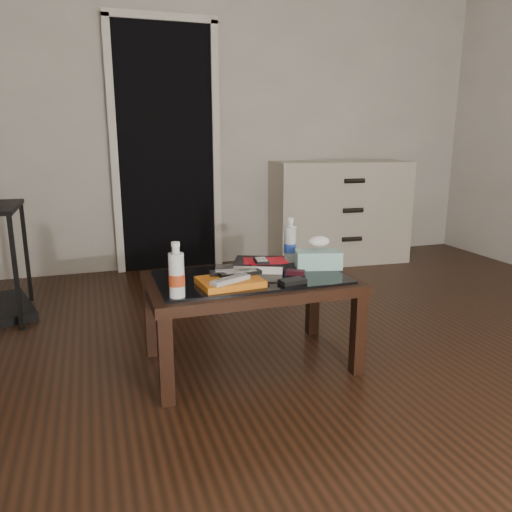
{
  "coord_description": "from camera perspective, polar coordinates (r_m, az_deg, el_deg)",
  "views": [
    {
      "loc": [
        -1.02,
        -1.77,
        1.14
      ],
      "look_at": [
        -0.27,
        0.49,
        0.55
      ],
      "focal_mm": 35.0,
      "sensor_mm": 36.0,
      "label": 1
    }
  ],
  "objects": [
    {
      "name": "dvd_mailers",
      "position": [
        2.52,
        0.73,
        -0.52
      ],
      "size": [
        0.22,
        0.18,
        0.01
      ],
      "primitive_type": "cube",
      "rotation": [
        0.0,
        0.0,
        -0.26
      ],
      "color": "#AD0B17",
      "rests_on": "textbook"
    },
    {
      "name": "tissue_box",
      "position": [
        2.58,
        7.14,
        -0.39
      ],
      "size": [
        0.25,
        0.18,
        0.09
      ],
      "primitive_type": "cube",
      "rotation": [
        0.0,
        0.0,
        -0.26
      ],
      "color": "teal",
      "rests_on": "coffee_table"
    },
    {
      "name": "ipod",
      "position": [
        2.48,
        0.61,
        -0.51
      ],
      "size": [
        0.08,
        0.11,
        0.02
      ],
      "primitive_type": "cube",
      "rotation": [
        0.0,
        0.0,
        -0.13
      ],
      "color": "black",
      "rests_on": "dvd_mailers"
    },
    {
      "name": "remote_black_back",
      "position": [
        2.35,
        -2.85,
        -1.83
      ],
      "size": [
        0.2,
        0.07,
        0.02
      ],
      "primitive_type": "cube",
      "rotation": [
        0.0,
        0.0,
        -0.12
      ],
      "color": "black",
      "rests_on": "magazines"
    },
    {
      "name": "flip_phone",
      "position": [
        2.46,
        4.53,
        -1.89
      ],
      "size": [
        0.1,
        0.08,
        0.02
      ],
      "primitive_type": "cube",
      "rotation": [
        0.0,
        0.0,
        -0.51
      ],
      "color": "black",
      "rests_on": "coffee_table"
    },
    {
      "name": "water_bottle_right",
      "position": [
        2.69,
        3.92,
        1.85
      ],
      "size": [
        0.08,
        0.08,
        0.24
      ],
      "primitive_type": "cylinder",
      "rotation": [
        0.0,
        0.0,
        -0.27
      ],
      "color": "silver",
      "rests_on": "coffee_table"
    },
    {
      "name": "dresser",
      "position": [
        4.58,
        9.42,
        5.01
      ],
      "size": [
        1.23,
        0.59,
        0.9
      ],
      "rotation": [
        0.0,
        0.0,
        -0.07
      ],
      "color": "beige",
      "rests_on": "ground"
    },
    {
      "name": "doorway",
      "position": [
        4.28,
        -10.24,
        12.1
      ],
      "size": [
        0.9,
        0.08,
        2.07
      ],
      "color": "black",
      "rests_on": "ground"
    },
    {
      "name": "remote_silver",
      "position": [
        2.23,
        -2.96,
        -2.71
      ],
      "size": [
        0.2,
        0.13,
        0.02
      ],
      "primitive_type": "cube",
      "rotation": [
        0.0,
        0.0,
        0.45
      ],
      "color": "#A1A1A5",
      "rests_on": "magazines"
    },
    {
      "name": "water_bottle_left",
      "position": [
        2.12,
        -9.08,
        -1.56
      ],
      "size": [
        0.07,
        0.07,
        0.24
      ],
      "primitive_type": "cylinder",
      "rotation": [
        0.0,
        0.0,
        0.09
      ],
      "color": "silver",
      "rests_on": "coffee_table"
    },
    {
      "name": "coffee_table",
      "position": [
        2.45,
        -0.65,
        -3.74
      ],
      "size": [
        1.0,
        0.6,
        0.46
      ],
      "color": "black",
      "rests_on": "ground"
    },
    {
      "name": "ground",
      "position": [
        2.34,
        10.54,
        -15.48
      ],
      "size": [
        5.0,
        5.0,
        0.0
      ],
      "primitive_type": "plane",
      "color": "black",
      "rests_on": "ground"
    },
    {
      "name": "wallet",
      "position": [
        2.31,
        4.19,
        -2.9
      ],
      "size": [
        0.13,
        0.09,
        0.02
      ],
      "primitive_type": "cube",
      "rotation": [
        0.0,
        0.0,
        0.15
      ],
      "color": "black",
      "rests_on": "coffee_table"
    },
    {
      "name": "magazines",
      "position": [
        2.29,
        -2.99,
        -2.96
      ],
      "size": [
        0.3,
        0.24,
        0.03
      ],
      "primitive_type": "cube",
      "rotation": [
        0.0,
        0.0,
        0.09
      ],
      "color": "#C36312",
      "rests_on": "coffee_table"
    },
    {
      "name": "remote_black_front",
      "position": [
        2.33,
        -1.77,
        -1.97
      ],
      "size": [
        0.2,
        0.08,
        0.02
      ],
      "primitive_type": "cube",
      "rotation": [
        0.0,
        0.0,
        0.13
      ],
      "color": "black",
      "rests_on": "magazines"
    },
    {
      "name": "textbook",
      "position": [
        2.55,
        0.37,
        -0.99
      ],
      "size": [
        0.31,
        0.28,
        0.05
      ],
      "primitive_type": "cube",
      "rotation": [
        0.0,
        0.0,
        -0.4
      ],
      "color": "black",
      "rests_on": "coffee_table"
    }
  ]
}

